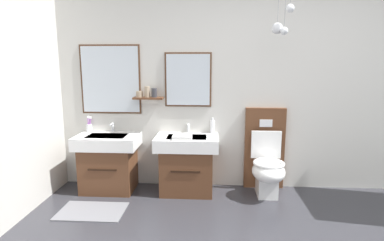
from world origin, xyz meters
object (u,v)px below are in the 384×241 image
Objects in this scene: vanity_sink_right at (187,162)px; folded_hand_towel at (182,137)px; toilet at (266,162)px; soap_dispenser at (212,127)px; toothbrush_cup at (89,127)px; vanity_sink_left at (109,161)px.

folded_hand_towel reaches higher than vanity_sink_right.
toilet reaches higher than soap_dispenser.
soap_dispenser reaches higher than vanity_sink_right.
vanity_sink_right is 3.85× the size of soap_dispenser.
toothbrush_cup is (-1.24, 0.18, 0.38)m from vanity_sink_right.
vanity_sink_right is 0.38m from folded_hand_towel.
vanity_sink_left is at bearing -171.57° from soap_dispenser.
toilet is 4.93× the size of toothbrush_cup.
vanity_sink_left is 0.95m from vanity_sink_right.
folded_hand_towel is (-0.34, -0.34, -0.06)m from soap_dispenser.
vanity_sink_right is 0.74× the size of toilet.
toothbrush_cup reaches higher than soap_dispenser.
toothbrush_cup is at bearing 175.77° from toilet.
vanity_sink_left is 1.89m from toilet.
vanity_sink_left is 3.35× the size of folded_hand_towel.
soap_dispenser is 0.87× the size of folded_hand_towel.
toilet is at bearing -4.23° from toothbrush_cup.
toothbrush_cup reaches higher than vanity_sink_right.
soap_dispenser is at bearing 8.43° from vanity_sink_left.
toilet is at bearing -14.99° from soap_dispenser.
vanity_sink_left is at bearing 170.40° from folded_hand_towel.
toothbrush_cup is 1.24m from folded_hand_towel.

